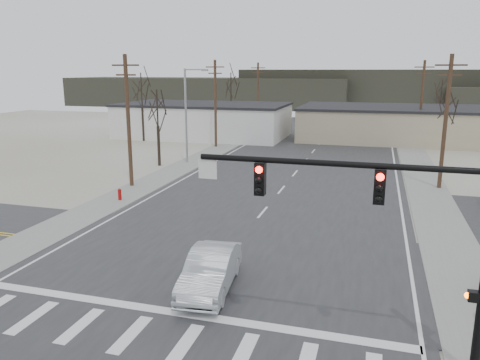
% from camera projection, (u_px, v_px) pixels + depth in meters
% --- Properties ---
extents(ground, '(140.00, 140.00, 0.00)m').
position_uv_depth(ground, '(223.00, 261.00, 22.22)').
color(ground, beige).
rests_on(ground, ground).
extents(main_road, '(18.00, 110.00, 0.05)m').
position_uv_depth(main_road, '(284.00, 187.00, 36.23)').
color(main_road, '#28292B').
rests_on(main_road, ground).
extents(cross_road, '(90.00, 10.00, 0.04)m').
position_uv_depth(cross_road, '(223.00, 260.00, 22.22)').
color(cross_road, '#28292B').
rests_on(cross_road, ground).
extents(sidewalk_left, '(3.00, 90.00, 0.06)m').
position_uv_depth(sidewalk_left, '(183.00, 167.00, 43.80)').
color(sidewalk_left, gray).
rests_on(sidewalk_left, ground).
extents(sidewalk_right, '(3.00, 90.00, 0.06)m').
position_uv_depth(sidewalk_right, '(424.00, 181.00, 38.00)').
color(sidewalk_right, gray).
rests_on(sidewalk_right, ground).
extents(traffic_signal_mast, '(8.95, 0.43, 7.20)m').
position_uv_depth(traffic_signal_mast, '(418.00, 221.00, 13.20)').
color(traffic_signal_mast, black).
rests_on(traffic_signal_mast, ground).
extents(fire_hydrant, '(0.24, 0.24, 0.87)m').
position_uv_depth(fire_hydrant, '(120.00, 194.00, 32.39)').
color(fire_hydrant, '#A50C0C').
rests_on(fire_hydrant, ground).
extents(building_left_far, '(22.30, 12.30, 4.50)m').
position_uv_depth(building_left_far, '(204.00, 120.00, 63.46)').
color(building_left_far, silver).
rests_on(building_left_far, ground).
extents(building_right_far, '(26.30, 14.30, 4.30)m').
position_uv_depth(building_right_far, '(404.00, 124.00, 60.10)').
color(building_right_far, tan).
rests_on(building_right_far, ground).
extents(upole_left_b, '(2.20, 0.30, 10.00)m').
position_uv_depth(upole_left_b, '(128.00, 119.00, 35.39)').
color(upole_left_b, '#472E21').
rests_on(upole_left_b, ground).
extents(upole_left_c, '(2.20, 0.30, 10.00)m').
position_uv_depth(upole_left_c, '(215.00, 102.00, 54.07)').
color(upole_left_c, '#472E21').
rests_on(upole_left_c, ground).
extents(upole_left_d, '(2.20, 0.30, 10.00)m').
position_uv_depth(upole_left_d, '(258.00, 94.00, 72.76)').
color(upole_left_d, '#472E21').
rests_on(upole_left_d, ground).
extents(upole_right_a, '(2.20, 0.30, 10.00)m').
position_uv_depth(upole_right_a, '(446.00, 120.00, 34.70)').
color(upole_right_a, '#472E21').
rests_on(upole_right_a, ground).
extents(upole_right_b, '(2.20, 0.30, 10.00)m').
position_uv_depth(upole_right_b, '(421.00, 102.00, 55.25)').
color(upole_right_b, '#472E21').
rests_on(upole_right_b, ground).
extents(streetlight_main, '(2.40, 0.25, 9.00)m').
position_uv_depth(streetlight_main, '(188.00, 111.00, 44.57)').
color(streetlight_main, gray).
rests_on(streetlight_main, ground).
extents(tree_left_near, '(3.30, 3.30, 7.35)m').
position_uv_depth(tree_left_near, '(157.00, 110.00, 43.27)').
color(tree_left_near, black).
rests_on(tree_left_near, ground).
extents(tree_right_mid, '(3.74, 3.74, 8.33)m').
position_uv_depth(tree_right_mid, '(447.00, 104.00, 41.74)').
color(tree_right_mid, black).
rests_on(tree_right_mid, ground).
extents(tree_left_far, '(3.96, 3.96, 8.82)m').
position_uv_depth(tree_left_far, '(231.00, 88.00, 67.59)').
color(tree_left_far, black).
rests_on(tree_left_far, ground).
extents(tree_right_far, '(3.52, 3.52, 7.84)m').
position_uv_depth(tree_right_far, '(441.00, 94.00, 65.42)').
color(tree_right_far, black).
rests_on(tree_right_far, ground).
extents(tree_left_mid, '(3.96, 3.96, 8.82)m').
position_uv_depth(tree_left_mid, '(141.00, 91.00, 58.57)').
color(tree_left_mid, black).
rests_on(tree_left_mid, ground).
extents(hill_left, '(70.00, 18.00, 7.00)m').
position_uv_depth(hill_left, '(206.00, 92.00, 116.95)').
color(hill_left, '#333026').
rests_on(hill_left, ground).
extents(hill_center, '(80.00, 18.00, 9.00)m').
position_uv_depth(hill_center, '(417.00, 90.00, 106.77)').
color(hill_center, '#333026').
rests_on(hill_center, ground).
extents(sedan_crossing, '(2.26, 5.14, 1.64)m').
position_uv_depth(sedan_crossing, '(210.00, 270.00, 19.10)').
color(sedan_crossing, '#AEB4BA').
rests_on(sedan_crossing, main_road).
extents(car_far_a, '(3.26, 5.59, 1.52)m').
position_uv_depth(car_far_a, '(356.00, 126.00, 68.71)').
color(car_far_a, black).
rests_on(car_far_a, main_road).
extents(car_far_b, '(2.19, 3.85, 1.24)m').
position_uv_depth(car_far_b, '(315.00, 126.00, 70.11)').
color(car_far_b, black).
rests_on(car_far_b, main_road).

